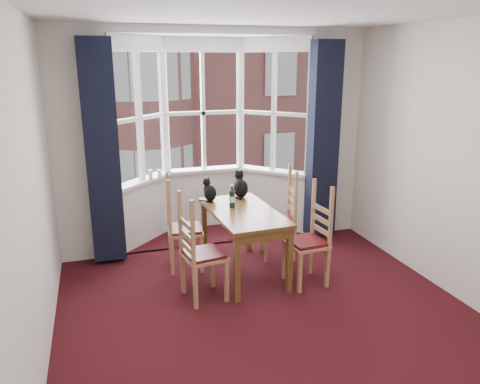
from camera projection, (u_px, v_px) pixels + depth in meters
name	position (u px, v px, depth m)	size (l,w,h in m)	color
floor	(280.00, 331.00, 4.31)	(4.50, 4.50, 0.00)	black
ceiling	(289.00, 6.00, 3.54)	(4.50, 4.50, 0.00)	white
wall_left	(25.00, 206.00, 3.35)	(4.50, 4.50, 0.00)	silver
wall_right	(477.00, 168.00, 4.49)	(4.50, 4.50, 0.00)	silver
wall_back_pier_left	(81.00, 148.00, 5.51)	(0.70, 0.12, 2.80)	silver
wall_back_pier_right	(332.00, 135.00, 6.46)	(0.70, 0.12, 2.80)	silver
bay_window	(207.00, 135.00, 6.45)	(2.76, 0.94, 2.80)	white
curtain_left	(102.00, 154.00, 5.43)	(0.38, 0.22, 2.60)	black
curtain_right	(323.00, 141.00, 6.24)	(0.38, 0.22, 2.60)	black
dining_table	(243.00, 219.00, 5.28)	(0.76, 1.33, 0.77)	brown
chair_left_near	(196.00, 257.00, 4.75)	(0.46, 0.48, 0.92)	#AB7C53
chair_left_far	(177.00, 231.00, 5.47)	(0.44, 0.46, 0.92)	#AB7C53
chair_right_near	(313.00, 242.00, 5.14)	(0.43, 0.45, 0.92)	#AB7C53
chair_right_far	(285.00, 220.00, 5.83)	(0.47, 0.49, 0.92)	#AB7C53
cat_left	(210.00, 192.00, 5.59)	(0.21, 0.24, 0.28)	black
cat_right	(240.00, 186.00, 5.75)	(0.19, 0.26, 0.34)	black
wine_bottle	(232.00, 198.00, 5.33)	(0.07, 0.07, 0.26)	black
candle_tall	(150.00, 174.00, 6.20)	(0.06, 0.06, 0.13)	white
candle_short	(159.00, 174.00, 6.26)	(0.06, 0.06, 0.11)	white
street	(119.00, 173.00, 35.56)	(80.00, 80.00, 0.00)	#333335
tenement_building	(134.00, 82.00, 16.73)	(18.40, 7.80, 15.20)	#9A554F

